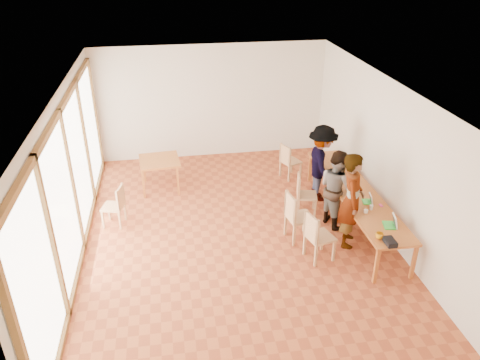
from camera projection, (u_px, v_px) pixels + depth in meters
The scene contains 25 objects.
ground at pixel (235, 234), 9.43m from camera, with size 8.00×8.00×0.00m, color #B0542A.
wall_back at pixel (211, 102), 12.25m from camera, with size 6.00×0.10×3.00m, color beige.
wall_front at pixel (288, 321), 5.23m from camera, with size 6.00×0.10×3.00m, color beige.
wall_right at pixel (385, 157), 9.17m from camera, with size 0.10×8.00×3.00m, color beige.
window_wall at pixel (70, 179), 8.32m from camera, with size 0.10×8.00×3.00m, color white.
ceiling at pixel (234, 88), 8.04m from camera, with size 6.00×8.00×0.04m, color white.
communal_table at pixel (355, 192), 9.54m from camera, with size 0.80×4.00×0.75m.
side_table at pixel (160, 163), 10.87m from camera, with size 0.90×0.90×0.75m.
chair_near at pixel (316, 232), 8.43m from camera, with size 0.55×0.55×0.52m.
chair_mid at pixel (295, 212), 9.00m from camera, with size 0.55×0.55×0.54m.
chair_far at pixel (303, 190), 9.94m from camera, with size 0.50×0.50×0.48m.
chair_empty at pixel (288, 158), 11.42m from camera, with size 0.54×0.54×0.47m.
chair_spare at pixel (117, 202), 9.52m from camera, with size 0.50×0.50×0.47m.
person_near at pixel (352, 200), 8.76m from camera, with size 0.69×0.45×1.90m, color gray.
person_mid at pixel (336, 188), 9.46m from camera, with size 0.79×0.62×1.64m, color gray.
person_far at pixel (321, 163), 10.35m from camera, with size 1.14×0.65×1.76m, color gray.
laptop_near at pixel (392, 223), 8.30m from camera, with size 0.28×0.30×0.22m.
laptop_mid at pixel (369, 200), 9.06m from camera, with size 0.22×0.24×0.18m.
laptop_far at pixel (343, 162), 10.57m from camera, with size 0.21×0.24×0.19m.
yellow_mug at pixel (379, 236), 7.96m from camera, with size 0.14×0.14×0.11m, color orange.
green_bottle at pixel (353, 199), 8.92m from camera, with size 0.07×0.07×0.28m, color #1D6D37.
clear_glass at pixel (371, 207), 8.82m from camera, with size 0.07×0.07×0.09m, color silver.
condiment_cup at pixel (366, 211), 8.73m from camera, with size 0.08×0.08×0.06m, color white.
pink_phone at pixel (381, 205), 8.96m from camera, with size 0.05×0.10×0.01m, color #EA3892.
black_pouch at pixel (390, 242), 7.82m from camera, with size 0.16×0.26×0.09m, color black.
Camera 1 is at (-1.16, -7.79, 5.31)m, focal length 35.00 mm.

